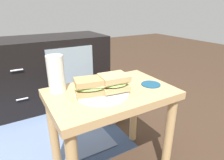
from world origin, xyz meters
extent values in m
cube|color=tan|center=(0.00, 0.00, 0.44)|extent=(0.56, 0.36, 0.04)
cylinder|color=tan|center=(0.25, -0.14, 0.21)|extent=(0.04, 0.04, 0.43)
cylinder|color=tan|center=(-0.25, 0.14, 0.21)|extent=(0.04, 0.04, 0.43)
cylinder|color=tan|center=(0.25, 0.14, 0.21)|extent=(0.04, 0.04, 0.43)
cube|color=black|center=(-0.07, 0.95, 0.29)|extent=(0.96, 0.44, 0.58)
cube|color=#8C9EA8|center=(0.05, 0.72, 0.30)|extent=(0.37, 0.01, 0.44)
cylinder|color=silver|center=(-0.33, 0.72, 0.41)|extent=(0.08, 0.01, 0.01)
cylinder|color=silver|center=(-0.33, 0.72, 0.19)|extent=(0.08, 0.01, 0.01)
cube|color=#384C72|center=(-0.35, 0.45, 0.00)|extent=(1.16, 0.77, 0.01)
cube|color=slate|center=(-0.35, 0.45, 0.01)|extent=(0.95, 0.63, 0.00)
cylinder|color=silver|center=(-0.05, -0.01, 0.47)|extent=(0.23, 0.23, 0.01)
cube|color=tan|center=(-0.10, 0.00, 0.48)|extent=(0.15, 0.12, 0.02)
ellipsoid|color=#8CB260|center=(-0.10, 0.00, 0.50)|extent=(0.16, 0.13, 0.02)
cube|color=beige|center=(-0.10, 0.00, 0.51)|extent=(0.14, 0.11, 0.01)
cube|color=tan|center=(-0.10, 0.00, 0.53)|extent=(0.15, 0.11, 0.02)
cube|color=tan|center=(0.00, -0.02, 0.49)|extent=(0.13, 0.11, 0.02)
ellipsoid|color=#8CB260|center=(0.00, -0.02, 0.51)|extent=(0.14, 0.12, 0.02)
cube|color=beige|center=(0.00, -0.02, 0.52)|extent=(0.12, 0.10, 0.01)
cube|color=tan|center=(0.00, -0.02, 0.53)|extent=(0.13, 0.11, 0.02)
cylinder|color=silver|center=(-0.21, 0.12, 0.54)|extent=(0.07, 0.07, 0.16)
cylinder|color=#C67219|center=(-0.21, 0.12, 0.53)|extent=(0.07, 0.07, 0.13)
cylinder|color=white|center=(-0.21, 0.12, 0.60)|extent=(0.07, 0.07, 0.01)
cylinder|color=navy|center=(0.20, -0.04, 0.46)|extent=(0.09, 0.09, 0.01)
cube|color=tan|center=(0.27, 0.42, 0.16)|extent=(0.22, 0.17, 0.32)
cube|color=tan|center=(0.27, 0.42, 0.33)|extent=(0.20, 0.15, 0.03)
camera|label=1|loc=(-0.39, -0.67, 0.81)|focal=30.46mm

